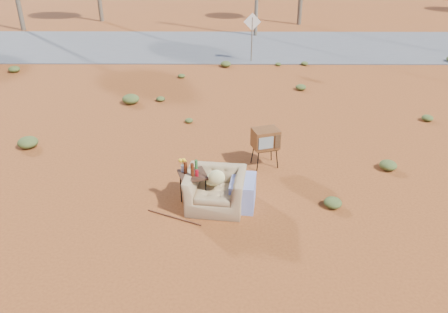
{
  "coord_description": "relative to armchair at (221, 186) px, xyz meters",
  "views": [
    {
      "loc": [
        0.39,
        -7.98,
        5.45
      ],
      "look_at": [
        0.32,
        0.94,
        0.8
      ],
      "focal_mm": 35.0,
      "sensor_mm": 36.0,
      "label": 1
    }
  ],
  "objects": [
    {
      "name": "scrub_patch",
      "position": [
        -1.08,
        4.3,
        -0.38
      ],
      "size": [
        17.49,
        8.07,
        0.33
      ],
      "color": "#485324",
      "rests_on": "ground"
    },
    {
      "name": "ground",
      "position": [
        -0.25,
        -0.11,
        -0.52
      ],
      "size": [
        140.0,
        140.0,
        0.0
      ],
      "primitive_type": "plane",
      "color": "brown",
      "rests_on": "ground"
    },
    {
      "name": "rusty_bar",
      "position": [
        -0.98,
        -0.48,
        -0.5
      ],
      "size": [
        1.2,
        0.57,
        0.03
      ],
      "primitive_type": "cylinder",
      "rotation": [
        0.0,
        1.57,
        -0.43
      ],
      "color": "#512815",
      "rests_on": "ground"
    },
    {
      "name": "road_sign",
      "position": [
        1.25,
        11.89,
        0.98
      ],
      "size": [
        0.78,
        0.06,
        2.19
      ],
      "color": "brown",
      "rests_on": "ground"
    },
    {
      "name": "armchair",
      "position": [
        0.0,
        0.0,
        0.0
      ],
      "size": [
        1.59,
        0.97,
        1.11
      ],
      "rotation": [
        0.0,
        0.0,
        -0.12
      ],
      "color": "#947751",
      "rests_on": "ground"
    },
    {
      "name": "side_table",
      "position": [
        -0.64,
        0.02,
        0.32
      ],
      "size": [
        0.71,
        0.71,
        1.13
      ],
      "rotation": [
        0.0,
        0.0,
        0.31
      ],
      "color": "#382014",
      "rests_on": "ground"
    },
    {
      "name": "tv_unit",
      "position": [
        1.11,
        1.87,
        0.24
      ],
      "size": [
        0.75,
        0.67,
        1.02
      ],
      "rotation": [
        0.0,
        0.0,
        0.29
      ],
      "color": "black",
      "rests_on": "ground"
    },
    {
      "name": "highway",
      "position": [
        -0.25,
        14.89,
        -0.5
      ],
      "size": [
        140.0,
        7.0,
        0.04
      ],
      "primitive_type": "cube",
      "color": "#565659",
      "rests_on": "ground"
    }
  ]
}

